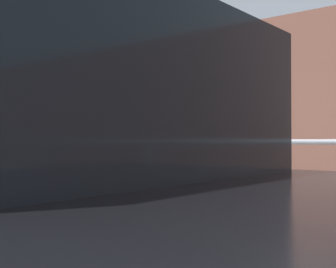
% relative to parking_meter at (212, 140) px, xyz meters
% --- Properties ---
extents(sidewalk_curb, '(36.00, 2.47, 0.15)m').
position_rel_parking_meter_xyz_m(sidewalk_curb, '(-0.38, 0.74, -1.19)').
color(sidewalk_curb, '#9E9B93').
rests_on(sidewalk_curb, ground).
extents(parking_meter, '(0.16, 0.17, 1.58)m').
position_rel_parking_meter_xyz_m(parking_meter, '(0.00, 0.00, 0.00)').
color(parking_meter, slate).
rests_on(parking_meter, sidewalk_curb).
extents(pedestrian_at_meter, '(0.63, 0.64, 1.76)m').
position_rel_parking_meter_xyz_m(pedestrian_at_meter, '(-0.67, 0.01, -0.10)').
color(pedestrian_at_meter, brown).
rests_on(pedestrian_at_meter, sidewalk_curb).
extents(parked_sedan_black, '(4.60, 1.83, 1.76)m').
position_rel_parking_meter_xyz_m(parked_sedan_black, '(0.03, -1.86, -0.39)').
color(parked_sedan_black, black).
rests_on(parked_sedan_black, ground).
extents(background_railing, '(24.06, 0.06, 1.13)m').
position_rel_parking_meter_xyz_m(background_railing, '(-0.38, 1.71, -0.30)').
color(background_railing, gray).
rests_on(background_railing, sidewalk_curb).
extents(backdrop_wall, '(32.00, 0.50, 3.35)m').
position_rel_parking_meter_xyz_m(backdrop_wall, '(-0.38, 4.09, 0.41)').
color(backdrop_wall, brown).
rests_on(backdrop_wall, ground).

